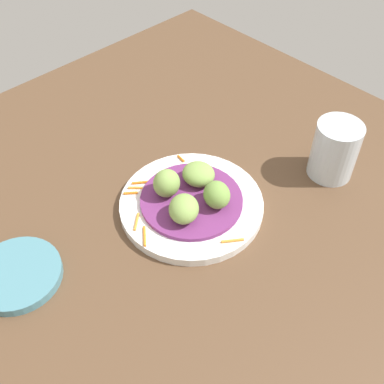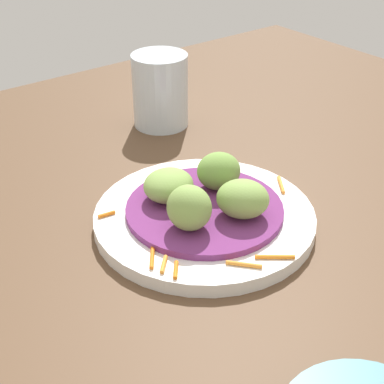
{
  "view_description": "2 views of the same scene",
  "coord_description": "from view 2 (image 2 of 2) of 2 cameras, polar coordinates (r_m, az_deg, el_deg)",
  "views": [
    {
      "loc": [
        33.01,
        -29.58,
        59.61
      ],
      "look_at": [
        -3.81,
        5.83,
        5.99
      ],
      "focal_mm": 44.4,
      "sensor_mm": 36.0,
      "label": 1
    },
    {
      "loc": [
        -35.58,
        -32.86,
        37.07
      ],
      "look_at": [
        -4.52,
        7.54,
        5.34
      ],
      "focal_mm": 53.87,
      "sensor_mm": 36.0,
      "label": 2
    }
  ],
  "objects": [
    {
      "name": "water_glass",
      "position": [
        0.81,
        -3.16,
        10.01
      ],
      "size": [
        7.69,
        7.69,
        10.12
      ],
      "primitive_type": "cylinder",
      "color": "silver",
      "rests_on": "table_surface"
    },
    {
      "name": "carrot_garnish",
      "position": [
        0.56,
        2.07,
        -4.98
      ],
      "size": [
        21.05,
        17.3,
        0.4
      ],
      "color": "orange",
      "rests_on": "main_plate"
    },
    {
      "name": "cabbage_bed",
      "position": [
        0.6,
        1.25,
        -1.71
      ],
      "size": [
        16.46,
        16.46,
        0.71
      ],
      "primitive_type": "cylinder",
      "color": "#702D6B",
      "rests_on": "main_plate"
    },
    {
      "name": "main_plate",
      "position": [
        0.61,
        1.23,
        -2.57
      ],
      "size": [
        23.18,
        23.18,
        1.48
      ],
      "primitive_type": "cylinder",
      "color": "white",
      "rests_on": "table_surface"
    },
    {
      "name": "table_surface",
      "position": [
        0.6,
        7.82,
        -5.12
      ],
      "size": [
        110.0,
        110.0,
        2.0
      ],
      "primitive_type": "cube",
      "color": "brown",
      "rests_on": "ground"
    },
    {
      "name": "guac_scoop_left",
      "position": [
        0.58,
        5.05,
        -0.68
      ],
      "size": [
        6.98,
        7.01,
        3.85
      ],
      "primitive_type": "ellipsoid",
      "rotation": [
        0.0,
        0.0,
        3.9
      ],
      "color": "#84A851",
      "rests_on": "cabbage_bed"
    },
    {
      "name": "guac_scoop_center",
      "position": [
        0.62,
        2.66,
        2.09
      ],
      "size": [
        6.06,
        5.77,
        4.15
      ],
      "primitive_type": "ellipsoid",
      "rotation": [
        0.0,
        0.0,
        1.12
      ],
      "color": "#759E47",
      "rests_on": "cabbage_bed"
    },
    {
      "name": "guac_scoop_right",
      "position": [
        0.6,
        -2.34,
        0.67
      ],
      "size": [
        6.16,
        5.88,
        3.22
      ],
      "primitive_type": "ellipsoid",
      "rotation": [
        0.0,
        0.0,
        3.3
      ],
      "color": "#84A851",
      "rests_on": "cabbage_bed"
    },
    {
      "name": "guac_scoop_back",
      "position": [
        0.55,
        -0.28,
        -1.58
      ],
      "size": [
        5.41,
        5.59,
        4.6
      ],
      "primitive_type": "ellipsoid",
      "rotation": [
        0.0,
        0.0,
        3.46
      ],
      "color": "#84A851",
      "rests_on": "cabbage_bed"
    }
  ]
}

